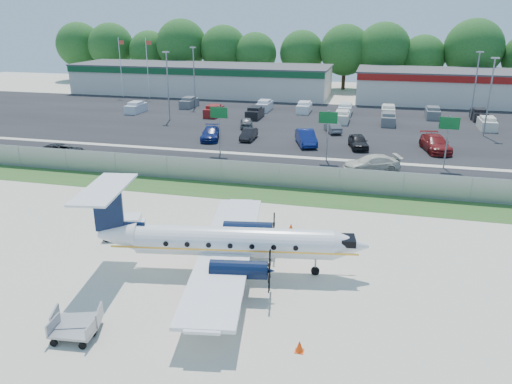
% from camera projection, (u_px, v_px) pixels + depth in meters
% --- Properties ---
extents(ground, '(170.00, 170.00, 0.00)m').
position_uv_depth(ground, '(231.00, 263.00, 28.99)').
color(ground, beige).
rests_on(ground, ground).
extents(grass_verge, '(170.00, 4.00, 0.02)m').
position_uv_depth(grass_verge, '(274.00, 195.00, 39.97)').
color(grass_verge, '#2D561E').
rests_on(grass_verge, ground).
extents(access_road, '(170.00, 8.00, 0.02)m').
position_uv_depth(access_road, '(289.00, 170.00, 46.37)').
color(access_road, black).
rests_on(access_road, ground).
extents(parking_lot, '(170.00, 32.00, 0.02)m').
position_uv_depth(parking_lot, '(317.00, 124.00, 65.58)').
color(parking_lot, black).
rests_on(parking_lot, ground).
extents(perimeter_fence, '(120.00, 0.06, 1.99)m').
position_uv_depth(perimeter_fence, '(279.00, 175.00, 41.46)').
color(perimeter_fence, gray).
rests_on(perimeter_fence, ground).
extents(building_west, '(46.40, 12.40, 5.24)m').
position_uv_depth(building_west, '(201.00, 79.00, 90.20)').
color(building_west, silver).
rests_on(building_west, ground).
extents(building_east, '(44.40, 12.40, 5.24)m').
position_uv_depth(building_east, '(499.00, 88.00, 78.98)').
color(building_east, silver).
rests_on(building_east, ground).
extents(sign_left, '(1.80, 0.26, 5.00)m').
position_uv_depth(sign_left, '(219.00, 119.00, 50.53)').
color(sign_left, gray).
rests_on(sign_left, ground).
extents(sign_mid, '(1.80, 0.26, 5.00)m').
position_uv_depth(sign_mid, '(328.00, 125.00, 48.06)').
color(sign_mid, gray).
rests_on(sign_mid, ground).
extents(sign_right, '(1.80, 0.26, 5.00)m').
position_uv_depth(sign_right, '(448.00, 131.00, 45.59)').
color(sign_right, gray).
rests_on(sign_right, ground).
extents(flagpole_west, '(1.06, 0.12, 10.00)m').
position_uv_depth(flagpole_west, '(121.00, 64.00, 85.48)').
color(flagpole_west, white).
rests_on(flagpole_west, ground).
extents(flagpole_east, '(1.06, 0.12, 10.00)m').
position_uv_depth(flagpole_east, '(148.00, 65.00, 84.36)').
color(flagpole_east, white).
rests_on(flagpole_east, ground).
extents(light_pole_nw, '(0.90, 0.35, 9.09)m').
position_uv_depth(light_pole_nw, '(168.00, 81.00, 66.49)').
color(light_pole_nw, gray).
rests_on(light_pole_nw, ground).
extents(light_pole_ne, '(0.90, 0.35, 9.09)m').
position_uv_depth(light_pole_ne, '(490.00, 92.00, 57.51)').
color(light_pole_ne, gray).
rests_on(light_pole_ne, ground).
extents(light_pole_sw, '(0.90, 0.35, 9.09)m').
position_uv_depth(light_pole_sw, '(194.00, 73.00, 75.64)').
color(light_pole_sw, gray).
rests_on(light_pole_sw, ground).
extents(light_pole_se, '(0.90, 0.35, 9.09)m').
position_uv_depth(light_pole_se, '(476.00, 81.00, 66.66)').
color(light_pole_se, gray).
rests_on(light_pole_se, ground).
extents(tree_line, '(112.00, 6.00, 14.00)m').
position_uv_depth(tree_line, '(339.00, 89.00, 96.69)').
color(tree_line, '#1A5017').
rests_on(tree_line, ground).
extents(aircraft, '(15.69, 15.41, 4.80)m').
position_uv_depth(aircraft, '(228.00, 242.00, 27.38)').
color(aircraft, white).
rests_on(aircraft, ground).
extents(pushback_tug, '(2.89, 2.46, 1.38)m').
position_uv_depth(pushback_tug, '(126.00, 227.00, 32.27)').
color(pushback_tug, white).
rests_on(pushback_tug, ground).
extents(baggage_cart_near, '(2.00, 1.32, 1.00)m').
position_uv_depth(baggage_cart_near, '(73.00, 331.00, 21.94)').
color(baggage_cart_near, gray).
rests_on(baggage_cart_near, ground).
extents(baggage_cart_far, '(2.36, 1.85, 1.09)m').
position_uv_depth(baggage_cart_far, '(78.00, 320.00, 22.65)').
color(baggage_cart_far, gray).
rests_on(baggage_cart_far, ground).
extents(cone_nose, '(0.38, 0.38, 0.54)m').
position_uv_depth(cone_nose, '(299.00, 346.00, 21.28)').
color(cone_nose, '#FF4108').
rests_on(cone_nose, ground).
extents(cone_starboard_wing, '(0.39, 0.39, 0.56)m').
position_uv_depth(cone_starboard_wing, '(291.00, 227.00, 33.15)').
color(cone_starboard_wing, '#FF4108').
rests_on(cone_starboard_wing, ground).
extents(road_car_west, '(4.98, 2.31, 1.38)m').
position_uv_depth(road_car_west, '(63.00, 158.00, 50.23)').
color(road_car_west, black).
rests_on(road_car_west, ground).
extents(road_car_mid, '(5.66, 3.78, 1.52)m').
position_uv_depth(road_car_mid, '(371.00, 171.00, 45.87)').
color(road_car_mid, beige).
rests_on(road_car_mid, ground).
extents(parked_car_a, '(3.00, 5.22, 1.43)m').
position_uv_depth(parked_car_a, '(211.00, 140.00, 57.54)').
color(parked_car_a, navy).
rests_on(parked_car_a, ground).
extents(parked_car_b, '(1.41, 3.93, 1.29)m').
position_uv_depth(parked_car_b, '(249.00, 140.00, 57.54)').
color(parked_car_b, black).
rests_on(parked_car_b, ground).
extents(parked_car_c, '(3.27, 5.37, 1.67)m').
position_uv_depth(parked_car_c, '(306.00, 145.00, 55.21)').
color(parked_car_c, navy).
rests_on(parked_car_c, ground).
extents(parked_car_d, '(2.67, 4.64, 1.49)m').
position_uv_depth(parked_car_d, '(358.00, 148.00, 53.87)').
color(parked_car_d, black).
rests_on(parked_car_d, ground).
extents(parked_car_e, '(3.42, 6.03, 1.65)m').
position_uv_depth(parked_car_e, '(435.00, 151.00, 52.71)').
color(parked_car_e, maroon).
rests_on(parked_car_e, ground).
extents(parked_car_f, '(2.54, 4.20, 1.34)m').
position_uv_depth(parked_car_f, '(247.00, 128.00, 63.72)').
color(parked_car_f, '#595B5E').
rests_on(parked_car_f, ground).
extents(parked_car_g, '(2.64, 4.12, 1.28)m').
position_uv_depth(parked_car_g, '(333.00, 132.00, 61.10)').
color(parked_car_g, '#595B5E').
rests_on(parked_car_g, ground).
extents(far_parking_rows, '(56.00, 10.00, 1.60)m').
position_uv_depth(far_parking_rows, '(322.00, 117.00, 70.16)').
color(far_parking_rows, gray).
rests_on(far_parking_rows, ground).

